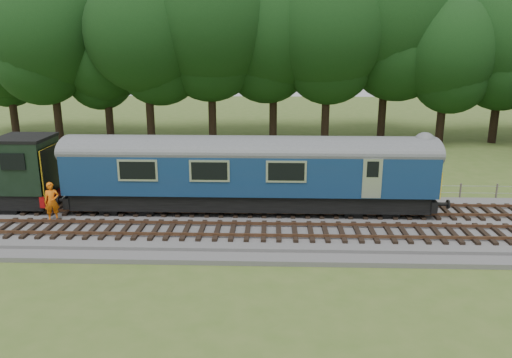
{
  "coord_description": "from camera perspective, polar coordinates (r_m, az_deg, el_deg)",
  "views": [
    {
      "loc": [
        -4.53,
        -22.55,
        8.58
      ],
      "look_at": [
        -5.33,
        1.4,
        2.0
      ],
      "focal_mm": 35.0,
      "sensor_mm": 36.0,
      "label": 1
    }
  ],
  "objects": [
    {
      "name": "dmu_railcar",
      "position": [
        24.71,
        -0.77,
        1.36
      ],
      "size": [
        18.05,
        2.86,
        3.88
      ],
      "color": "black",
      "rests_on": "ground"
    },
    {
      "name": "ballast",
      "position": [
        24.49,
        12.51,
        -5.1
      ],
      "size": [
        70.0,
        7.0,
        0.35
      ],
      "primitive_type": "cube",
      "color": "#4C4C4F",
      "rests_on": "ground"
    },
    {
      "name": "track_north",
      "position": [
        25.71,
        11.99,
        -3.51
      ],
      "size": [
        67.2,
        2.4,
        0.21
      ],
      "color": "black",
      "rests_on": "ballast"
    },
    {
      "name": "ground",
      "position": [
        24.55,
        12.49,
        -5.48
      ],
      "size": [
        120.0,
        120.0,
        0.0
      ],
      "primitive_type": "plane",
      "color": "#476424",
      "rests_on": "ground"
    },
    {
      "name": "tree_line",
      "position": [
        45.6,
        7.61,
        4.38
      ],
      "size": [
        70.0,
        8.0,
        18.0
      ],
      "primitive_type": null,
      "color": "black",
      "rests_on": "ground"
    },
    {
      "name": "fence",
      "position": [
        28.74,
        10.91,
        -2.3
      ],
      "size": [
        64.0,
        0.12,
        1.0
      ],
      "primitive_type": null,
      "color": "#6B6054",
      "rests_on": "ground"
    },
    {
      "name": "worker",
      "position": [
        25.61,
        -22.3,
        -2.39
      ],
      "size": [
        0.8,
        0.68,
        1.87
      ],
      "primitive_type": "imported",
      "rotation": [
        0.0,
        0.0,
        0.4
      ],
      "color": "orange",
      "rests_on": "ballast"
    },
    {
      "name": "track_south",
      "position": [
        22.94,
        13.25,
        -5.93
      ],
      "size": [
        67.2,
        2.4,
        0.21
      ],
      "color": "black",
      "rests_on": "ballast"
    }
  ]
}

